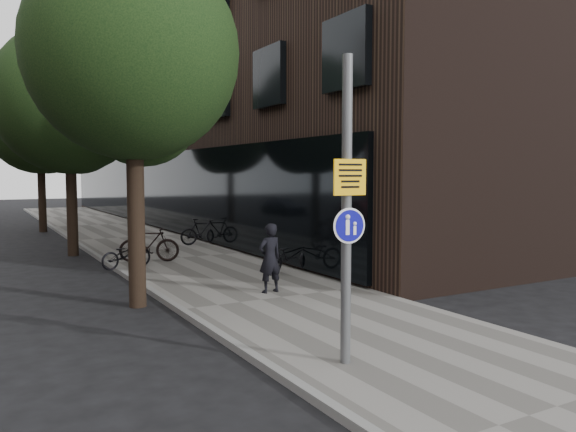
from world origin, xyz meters
TOP-DOWN VIEW (x-y plane):
  - ground at (0.00, 0.00)m, footprint 120.00×120.00m
  - sidewalk at (0.25, 10.00)m, footprint 4.50×60.00m
  - curb_edge at (-2.00, 10.00)m, footprint 0.15×60.00m
  - building_right_dark_brick at (8.50, 22.00)m, footprint 12.00×40.00m
  - street_tree_near at (-2.53, 4.64)m, footprint 4.40×4.40m
  - street_tree_mid at (-2.53, 13.14)m, footprint 5.00×5.00m
  - street_tree_far at (-2.53, 22.14)m, footprint 5.00×5.00m
  - signpost at (-1.02, -0.86)m, footprint 0.50×0.15m
  - pedestrian at (0.25, 3.88)m, footprint 0.61×0.43m
  - parked_bike_facade_near at (1.96, 5.90)m, footprint 1.81×0.70m
  - parked_bike_facade_far at (2.00, 12.76)m, footprint 1.69×0.55m
  - parked_bike_curb_near at (-1.80, 8.78)m, footprint 1.64×0.97m
  - parked_bike_curb_far at (-0.90, 9.63)m, footprint 1.87×1.15m

SIDE VIEW (x-z plane):
  - ground at x=0.00m, z-range 0.00..0.00m
  - sidewalk at x=0.25m, z-range 0.00..0.12m
  - curb_edge at x=-2.00m, z-range 0.00..0.13m
  - parked_bike_curb_near at x=-1.80m, z-range 0.12..0.93m
  - parked_bike_facade_near at x=1.96m, z-range 0.12..1.06m
  - parked_bike_facade_far at x=2.00m, z-range 0.12..1.12m
  - parked_bike_curb_far at x=-0.90m, z-range 0.12..1.21m
  - pedestrian at x=0.25m, z-range 0.12..1.70m
  - signpost at x=-1.02m, z-range 0.14..4.50m
  - street_tree_near at x=-2.53m, z-range 1.36..8.86m
  - street_tree_mid at x=-2.53m, z-range 1.21..9.01m
  - street_tree_far at x=-2.53m, z-range 1.21..9.01m
  - building_right_dark_brick at x=8.50m, z-range 0.00..18.00m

